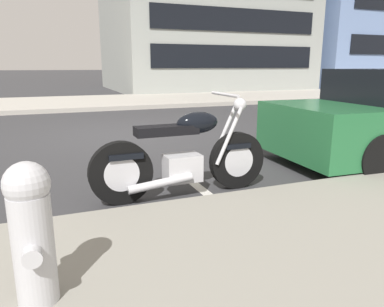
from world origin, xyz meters
The scene contains 7 objects.
ground_plane centered at (0.00, 0.00, 0.00)m, with size 260.00×260.00×0.00m, color #333335.
sidewalk_far_curb centered at (12.00, 6.82, 0.07)m, with size 120.00×5.00×0.14m, color #ADA89E.
parking_stall_stripe centered at (0.00, -3.72, 0.00)m, with size 0.12×2.20×0.01m, color silver.
parked_motorcycle centered at (-0.25, -3.96, 0.44)m, with size 2.05×0.62×1.13m.
fire_hydrant centered at (-1.74, -5.64, 0.57)m, with size 0.24×0.36×0.81m.
townhouse_mid_block centered at (7.42, 14.05, 4.25)m, with size 10.65×9.94×8.49m.
townhouse_corner_block centered at (19.72, 13.83, 5.98)m, with size 11.90×9.50×11.95m.
Camera 1 is at (-1.60, -7.62, 1.43)m, focal length 33.95 mm.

